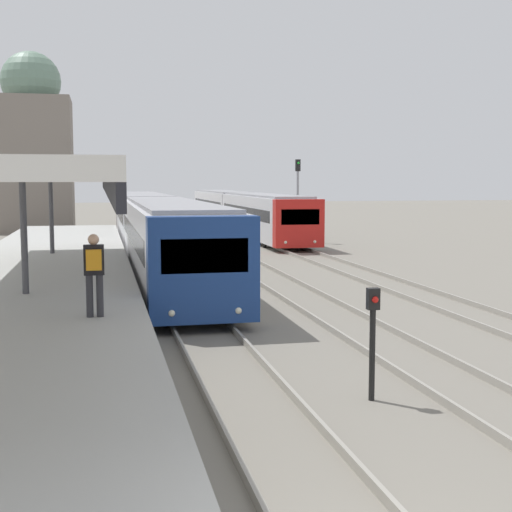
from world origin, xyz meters
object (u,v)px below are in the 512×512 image
Objects in this scene: person_on_platform at (94,268)px; signal_mast_far at (298,190)px; train_far at (241,210)px; signal_post_near at (373,331)px; train_near at (153,225)px.

signal_mast_far is (11.72, 26.88, 1.18)m from person_on_platform.
train_far is 6.37× the size of signal_mast_far.
signal_mast_far reaches higher than signal_post_near.
train_near is (2.53, 18.96, -0.30)m from person_on_platform.
train_far is (10.06, 36.18, -0.34)m from person_on_platform.
train_far is at bearing 82.05° from signal_post_near.
signal_post_near is at bearing -97.95° from train_far.
signal_mast_far is (7.20, 30.32, 1.94)m from signal_post_near.
signal_post_near is at bearing -37.30° from person_on_platform.
signal_mast_far reaches higher than train_near.
person_on_platform is 19.14m from train_near.
train_near is at bearing -113.62° from train_far.
signal_mast_far reaches higher than train_far.
person_on_platform is at bearing -105.54° from train_far.
train_near is 6.79× the size of signal_mast_far.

